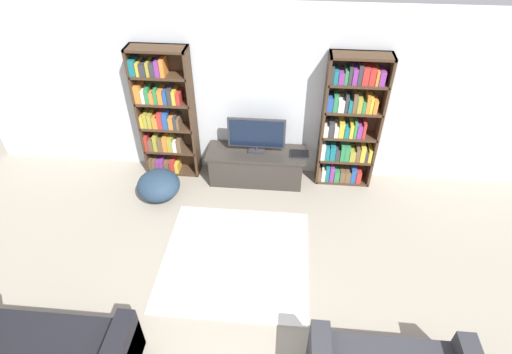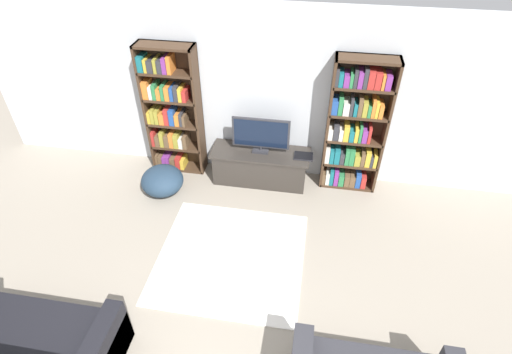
{
  "view_description": "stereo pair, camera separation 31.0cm",
  "coord_description": "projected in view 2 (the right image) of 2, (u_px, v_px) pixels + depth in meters",
  "views": [
    {
      "loc": [
        0.34,
        -0.96,
        3.98
      ],
      "look_at": [
        -0.03,
        3.1,
        0.7
      ],
      "focal_mm": 28.0,
      "sensor_mm": 36.0,
      "label": 1
    },
    {
      "loc": [
        0.65,
        -0.92,
        3.98
      ],
      "look_at": [
        -0.03,
        3.1,
        0.7
      ],
      "focal_mm": 28.0,
      "sensor_mm": 36.0,
      "label": 2
    }
  ],
  "objects": [
    {
      "name": "tv_stand",
      "position": [
        260.0,
        166.0,
        6.14
      ],
      "size": [
        1.48,
        0.52,
        0.53
      ],
      "color": "#332D28",
      "rests_on": "ground_plane"
    },
    {
      "name": "laptop",
      "position": [
        304.0,
        156.0,
        5.87
      ],
      "size": [
        0.28,
        0.2,
        0.03
      ],
      "color": "#28282D",
      "rests_on": "tv_stand"
    },
    {
      "name": "wall_back",
      "position": [
        271.0,
        96.0,
        5.73
      ],
      "size": [
        8.8,
        0.06,
        2.6
      ],
      "color": "silver",
      "rests_on": "ground_plane"
    },
    {
      "name": "bookshelf_right",
      "position": [
        354.0,
        129.0,
        5.62
      ],
      "size": [
        0.83,
        0.3,
        2.04
      ],
      "color": "#422D1E",
      "rests_on": "ground_plane"
    },
    {
      "name": "area_rug",
      "position": [
        231.0,
        257.0,
        5.08
      ],
      "size": [
        1.82,
        1.75,
        0.02
      ],
      "color": "white",
      "rests_on": "ground_plane"
    },
    {
      "name": "television",
      "position": [
        261.0,
        135.0,
        5.8
      ],
      "size": [
        0.85,
        0.16,
        0.56
      ],
      "color": "#2D2D33",
      "rests_on": "tv_stand"
    },
    {
      "name": "bookshelf_left",
      "position": [
        171.0,
        112.0,
        5.97
      ],
      "size": [
        0.83,
        0.3,
        2.04
      ],
      "color": "#422D1E",
      "rests_on": "ground_plane"
    },
    {
      "name": "beanbag_ottoman",
      "position": [
        162.0,
        181.0,
        5.96
      ],
      "size": [
        0.63,
        0.63,
        0.42
      ],
      "primitive_type": "ellipsoid",
      "color": "#23384C",
      "rests_on": "ground_plane"
    }
  ]
}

